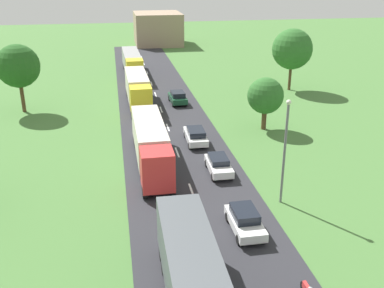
# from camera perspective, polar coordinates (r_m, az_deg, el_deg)

# --- Properties ---
(road) EXTENTS (10.00, 140.00, 0.06)m
(road) POSITION_cam_1_polar(r_m,az_deg,el_deg) (32.77, 0.47, -7.48)
(road) COLOR #2B2B30
(road) RESTS_ON ground
(lane_marking_centre) EXTENTS (0.16, 122.66, 0.01)m
(lane_marking_centre) POSITION_cam_1_polar(r_m,az_deg,el_deg) (30.76, 1.28, -9.54)
(lane_marking_centre) COLOR white
(lane_marking_centre) RESTS_ON road
(truck_second) EXTENTS (2.55, 12.69, 3.58)m
(truck_second) POSITION_cam_1_polar(r_m,az_deg,el_deg) (37.88, -5.36, 0.15)
(truck_second) COLOR red
(truck_second) RESTS_ON road
(truck_third) EXTENTS (2.65, 11.81, 3.72)m
(truck_third) POSITION_cam_1_polar(r_m,az_deg,el_deg) (55.26, -7.03, 7.14)
(truck_third) COLOR yellow
(truck_third) RESTS_ON road
(truck_fourth) EXTENTS (2.72, 14.34, 3.58)m
(truck_fourth) POSITION_cam_1_polar(r_m,az_deg,el_deg) (71.71, -7.74, 10.40)
(truck_fourth) COLOR yellow
(truck_fourth) RESTS_ON road
(car_second) EXTENTS (1.82, 4.03, 1.50)m
(car_second) POSITION_cam_1_polar(r_m,az_deg,el_deg) (29.25, 6.85, -9.73)
(car_second) COLOR white
(car_second) RESTS_ON road
(car_third) EXTENTS (1.81, 4.04, 1.40)m
(car_third) POSITION_cam_1_polar(r_m,az_deg,el_deg) (36.92, 3.46, -2.64)
(car_third) COLOR white
(car_third) RESTS_ON road
(car_fourth) EXTENTS (1.94, 4.52, 1.47)m
(car_fourth) POSITION_cam_1_polar(r_m,az_deg,el_deg) (43.10, 0.48, 1.13)
(car_fourth) COLOR white
(car_fourth) RESTS_ON road
(car_fifth) EXTENTS (2.00, 4.09, 1.56)m
(car_fifth) POSITION_cam_1_polar(r_m,az_deg,el_deg) (55.93, -1.87, 6.06)
(car_fifth) COLOR #19472D
(car_fifth) RESTS_ON road
(lamppost_second) EXTENTS (0.36, 0.36, 7.82)m
(lamppost_second) POSITION_cam_1_polar(r_m,az_deg,el_deg) (31.60, 11.92, -0.38)
(lamppost_second) COLOR slate
(lamppost_second) RESTS_ON ground
(tree_oak) EXTENTS (5.00, 5.00, 8.01)m
(tree_oak) POSITION_cam_1_polar(r_m,az_deg,el_deg) (55.45, -21.57, 9.34)
(tree_oak) COLOR #513823
(tree_oak) RESTS_ON ground
(tree_birch) EXTENTS (5.52, 5.52, 8.46)m
(tree_birch) POSITION_cam_1_polar(r_m,az_deg,el_deg) (63.17, 12.82, 11.86)
(tree_birch) COLOR #513823
(tree_birch) RESTS_ON ground
(tree_elm) EXTENTS (3.80, 3.80, 5.58)m
(tree_elm) POSITION_cam_1_polar(r_m,az_deg,el_deg) (46.80, 9.47, 6.15)
(tree_elm) COLOR #513823
(tree_elm) RESTS_ON ground
(distant_building) EXTENTS (10.09, 11.69, 6.84)m
(distant_building) POSITION_cam_1_polar(r_m,az_deg,el_deg) (101.78, -4.45, 14.65)
(distant_building) COLOR #9E846B
(distant_building) RESTS_ON ground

